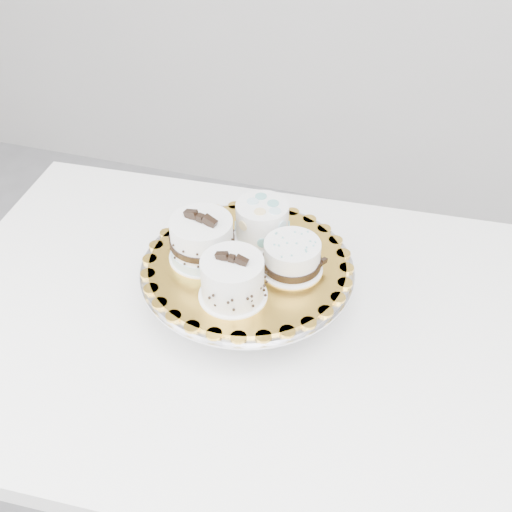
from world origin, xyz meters
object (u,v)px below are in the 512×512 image
(cake_swirl, at_px, (233,280))
(table, at_px, (256,347))
(cake_dots, at_px, (262,220))
(cake_ribbon, at_px, (293,257))
(cake_banded, at_px, (202,241))
(cake_board, at_px, (247,264))
(cake_stand, at_px, (248,278))

(cake_swirl, bearing_deg, table, 70.88)
(cake_dots, height_order, cake_ribbon, cake_dots)
(cake_banded, bearing_deg, table, 2.00)
(cake_board, bearing_deg, cake_swirl, -88.67)
(cake_stand, xyz_separation_m, cake_board, (0.00, 0.00, 0.04))
(table, bearing_deg, cake_banded, 163.94)
(cake_dots, bearing_deg, cake_ribbon, -23.81)
(cake_board, relative_size, cake_banded, 2.62)
(cake_board, bearing_deg, cake_ribbon, 5.47)
(table, xyz_separation_m, cake_stand, (-0.03, 0.03, 0.15))
(cake_stand, bearing_deg, table, -50.71)
(cake_stand, bearing_deg, cake_dots, 87.55)
(cake_swirl, relative_size, cake_dots, 0.94)
(cake_dots, relative_size, cake_ribbon, 0.97)
(table, relative_size, cake_board, 3.64)
(table, height_order, cake_swirl, cake_swirl)
(table, bearing_deg, cake_ribbon, 32.33)
(cake_board, bearing_deg, cake_stand, 0.00)
(cake_swirl, distance_m, cake_dots, 0.17)
(cake_stand, relative_size, cake_board, 1.09)
(cake_board, xyz_separation_m, cake_swirl, (0.00, -0.09, 0.04))
(cake_stand, distance_m, cake_board, 0.04)
(cake_board, relative_size, cake_swirl, 3.03)
(cake_ribbon, bearing_deg, table, -123.04)
(cake_stand, relative_size, cake_banded, 2.85)
(cake_stand, distance_m, cake_swirl, 0.11)
(table, distance_m, cake_dots, 0.25)
(table, relative_size, cake_stand, 3.35)
(cake_swirl, bearing_deg, cake_ribbon, 54.39)
(cake_stand, distance_m, cake_dots, 0.11)
(table, bearing_deg, cake_swirl, -116.38)
(cake_banded, bearing_deg, cake_dots, 60.97)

